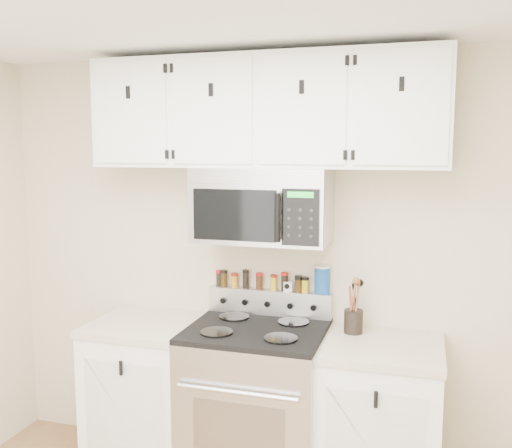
{
  "coord_description": "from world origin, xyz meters",
  "views": [
    {
      "loc": [
        0.88,
        -1.53,
        1.95
      ],
      "look_at": [
        -0.01,
        1.45,
        1.53
      ],
      "focal_mm": 40.0,
      "sensor_mm": 36.0,
      "label": 1
    }
  ],
  "objects_px": {
    "utensil_crock": "(353,319)",
    "range": "(256,406)",
    "salt_canister": "(322,280)",
    "microwave": "(263,205)"
  },
  "relations": [
    {
      "from": "range",
      "to": "microwave",
      "type": "bearing_deg",
      "value": 89.77
    },
    {
      "from": "range",
      "to": "microwave",
      "type": "height_order",
      "value": "microwave"
    },
    {
      "from": "microwave",
      "to": "salt_canister",
      "type": "distance_m",
      "value": 0.57
    },
    {
      "from": "utensil_crock",
      "to": "salt_canister",
      "type": "bearing_deg",
      "value": 148.4
    },
    {
      "from": "utensil_crock",
      "to": "salt_canister",
      "type": "height_order",
      "value": "salt_canister"
    },
    {
      "from": "microwave",
      "to": "utensil_crock",
      "type": "xyz_separation_m",
      "value": [
        0.52,
        0.03,
        -0.63
      ]
    },
    {
      "from": "utensil_crock",
      "to": "salt_canister",
      "type": "distance_m",
      "value": 0.3
    },
    {
      "from": "utensil_crock",
      "to": "range",
      "type": "bearing_deg",
      "value": -163.17
    },
    {
      "from": "microwave",
      "to": "salt_canister",
      "type": "xyz_separation_m",
      "value": [
        0.32,
        0.16,
        -0.45
      ]
    },
    {
      "from": "salt_canister",
      "to": "utensil_crock",
      "type": "bearing_deg",
      "value": -31.6
    }
  ]
}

